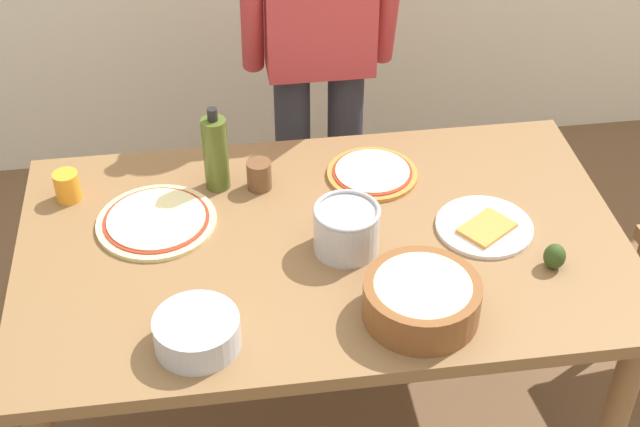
# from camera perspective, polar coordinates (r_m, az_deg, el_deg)

# --- Properties ---
(ground) EXTENTS (8.00, 8.00, 0.00)m
(ground) POSITION_cam_1_polar(r_m,az_deg,el_deg) (2.95, 0.14, -13.02)
(ground) COLOR brown
(dining_table) EXTENTS (1.60, 0.96, 0.76)m
(dining_table) POSITION_cam_1_polar(r_m,az_deg,el_deg) (2.47, 0.16, -3.28)
(dining_table) COLOR brown
(dining_table) RESTS_ON ground
(person_cook) EXTENTS (0.49, 0.25, 1.62)m
(person_cook) POSITION_cam_1_polar(r_m,az_deg,el_deg) (2.94, -0.06, 10.66)
(person_cook) COLOR #2D2D38
(person_cook) RESTS_ON ground
(pizza_raw_on_board) EXTENTS (0.32, 0.32, 0.02)m
(pizza_raw_on_board) POSITION_cam_1_polar(r_m,az_deg,el_deg) (2.49, -10.16, -0.46)
(pizza_raw_on_board) COLOR beige
(pizza_raw_on_board) RESTS_ON dining_table
(pizza_cooked_on_tray) EXTENTS (0.26, 0.26, 0.02)m
(pizza_cooked_on_tray) POSITION_cam_1_polar(r_m,az_deg,el_deg) (2.63, 3.28, 2.53)
(pizza_cooked_on_tray) COLOR #C67A33
(pizza_cooked_on_tray) RESTS_ON dining_table
(plate_with_slice) EXTENTS (0.26, 0.26, 0.02)m
(plate_with_slice) POSITION_cam_1_polar(r_m,az_deg,el_deg) (2.48, 10.23, -0.83)
(plate_with_slice) COLOR white
(plate_with_slice) RESTS_ON dining_table
(popcorn_bowl) EXTENTS (0.28, 0.28, 0.11)m
(popcorn_bowl) POSITION_cam_1_polar(r_m,az_deg,el_deg) (2.17, 6.37, -5.16)
(popcorn_bowl) COLOR brown
(popcorn_bowl) RESTS_ON dining_table
(mixing_bowl_steel) EXTENTS (0.20, 0.20, 0.08)m
(mixing_bowl_steel) POSITION_cam_1_polar(r_m,az_deg,el_deg) (2.12, -7.68, -7.35)
(mixing_bowl_steel) COLOR #B7B7BC
(mixing_bowl_steel) RESTS_ON dining_table
(olive_oil_bottle) EXTENTS (0.07, 0.07, 0.26)m
(olive_oil_bottle) POSITION_cam_1_polar(r_m,az_deg,el_deg) (2.54, -6.53, 3.78)
(olive_oil_bottle) COLOR #47561E
(olive_oil_bottle) RESTS_ON dining_table
(steel_pot) EXTENTS (0.17, 0.17, 0.13)m
(steel_pot) POSITION_cam_1_polar(r_m,az_deg,el_deg) (2.34, 1.66, -0.93)
(steel_pot) COLOR #B7B7BC
(steel_pot) RESTS_ON dining_table
(cup_orange) EXTENTS (0.07, 0.07, 0.08)m
(cup_orange) POSITION_cam_1_polar(r_m,az_deg,el_deg) (2.62, -15.49, 1.65)
(cup_orange) COLOR orange
(cup_orange) RESTS_ON dining_table
(cup_small_brown) EXTENTS (0.07, 0.07, 0.08)m
(cup_small_brown) POSITION_cam_1_polar(r_m,az_deg,el_deg) (2.57, -3.81, 2.41)
(cup_small_brown) COLOR brown
(cup_small_brown) RESTS_ON dining_table
(avocado) EXTENTS (0.06, 0.06, 0.07)m
(avocado) POSITION_cam_1_polar(r_m,az_deg,el_deg) (2.38, 14.42, -2.60)
(avocado) COLOR #2D4219
(avocado) RESTS_ON dining_table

